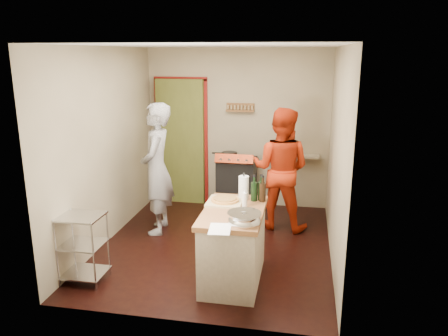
{
  "coord_description": "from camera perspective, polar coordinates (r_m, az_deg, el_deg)",
  "views": [
    {
      "loc": [
        1.1,
        -5.32,
        2.53
      ],
      "look_at": [
        0.1,
        0.0,
        1.08
      ],
      "focal_mm": 35.0,
      "sensor_mm": 36.0,
      "label": 1
    }
  ],
  "objects": [
    {
      "name": "left_wall",
      "position": [
        6.04,
        -15.14,
        2.7
      ],
      "size": [
        0.04,
        3.5,
        2.6
      ],
      "primitive_type": "cube",
      "color": "tan",
      "rests_on": "ground"
    },
    {
      "name": "floor",
      "position": [
        5.99,
        -0.99,
        -10.03
      ],
      "size": [
        3.5,
        3.5,
        0.0
      ],
      "primitive_type": "plane",
      "color": "black",
      "rests_on": "ground"
    },
    {
      "name": "wire_shelving",
      "position": [
        5.19,
        -17.99,
        -9.55
      ],
      "size": [
        0.48,
        0.4,
        0.8
      ],
      "color": "silver",
      "rests_on": "ground"
    },
    {
      "name": "ceiling",
      "position": [
        5.43,
        -1.12,
        15.81
      ],
      "size": [
        3.0,
        3.5,
        0.02
      ],
      "primitive_type": "cube",
      "color": "white",
      "rests_on": "back_wall"
    },
    {
      "name": "person_red",
      "position": [
        6.35,
        7.4,
        -0.14
      ],
      "size": [
        0.99,
        0.84,
        1.78
      ],
      "primitive_type": "imported",
      "rotation": [
        0.0,
        0.0,
        2.93
      ],
      "color": "#B2270B",
      "rests_on": "ground"
    },
    {
      "name": "island",
      "position": [
        4.97,
        1.28,
        -9.75
      ],
      "size": [
        0.68,
        1.27,
        1.15
      ],
      "color": "beige",
      "rests_on": "ground"
    },
    {
      "name": "right_wall",
      "position": [
        5.47,
        14.53,
        1.49
      ],
      "size": [
        0.04,
        3.5,
        2.6
      ],
      "primitive_type": "cube",
      "color": "tan",
      "rests_on": "ground"
    },
    {
      "name": "back_wall",
      "position": [
        7.44,
        -3.11,
        4.1
      ],
      "size": [
        3.0,
        0.44,
        2.6
      ],
      "color": "tan",
      "rests_on": "ground"
    },
    {
      "name": "person_stripe",
      "position": [
        6.22,
        -8.78,
        -0.13
      ],
      "size": [
        0.54,
        0.73,
        1.86
      ],
      "primitive_type": "imported",
      "rotation": [
        0.0,
        0.0,
        -1.43
      ],
      "color": "silver",
      "rests_on": "ground"
    },
    {
      "name": "stove",
      "position": [
        7.13,
        1.67,
        -2.01
      ],
      "size": [
        0.6,
        0.63,
        1.0
      ],
      "color": "black",
      "rests_on": "ground"
    }
  ]
}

